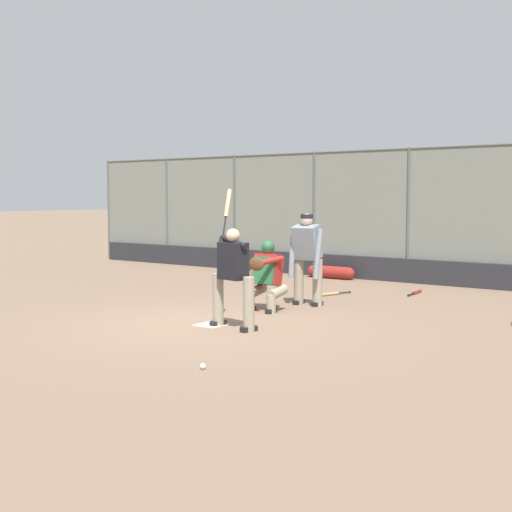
{
  "coord_description": "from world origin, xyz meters",
  "views": [
    {
      "loc": [
        -7.35,
        8.55,
        2.05
      ],
      "look_at": [
        -0.14,
        -1.0,
        1.05
      ],
      "focal_mm": 50.0,
      "sensor_mm": 36.0,
      "label": 1
    }
  ],
  "objects_px": {
    "catcher_behind_plate": "(266,274)",
    "equipment_bag_dugout_side": "(331,272)",
    "spare_bat_by_padding": "(332,294)",
    "baseball_loose": "(203,366)",
    "batter_at_plate": "(233,274)",
    "umpire_home": "(307,256)",
    "spare_bat_near_backstop": "(416,292)"
  },
  "relations": [
    {
      "from": "umpire_home",
      "to": "spare_bat_by_padding",
      "type": "height_order",
      "value": "umpire_home"
    },
    {
      "from": "batter_at_plate",
      "to": "equipment_bag_dugout_side",
      "type": "xyz_separation_m",
      "value": [
        2.31,
        -6.77,
        -0.7
      ]
    },
    {
      "from": "catcher_behind_plate",
      "to": "umpire_home",
      "type": "distance_m",
      "value": 1.04
    },
    {
      "from": "batter_at_plate",
      "to": "spare_bat_by_padding",
      "type": "relative_size",
      "value": 2.77
    },
    {
      "from": "catcher_behind_plate",
      "to": "equipment_bag_dugout_side",
      "type": "distance_m",
      "value": 5.38
    },
    {
      "from": "catcher_behind_plate",
      "to": "spare_bat_near_backstop",
      "type": "distance_m",
      "value": 3.96
    },
    {
      "from": "catcher_behind_plate",
      "to": "spare_bat_near_backstop",
      "type": "bearing_deg",
      "value": -113.77
    },
    {
      "from": "umpire_home",
      "to": "batter_at_plate",
      "type": "bearing_deg",
      "value": 94.58
    },
    {
      "from": "spare_bat_by_padding",
      "to": "baseball_loose",
      "type": "bearing_deg",
      "value": 36.38
    },
    {
      "from": "equipment_bag_dugout_side",
      "to": "umpire_home",
      "type": "bearing_deg",
      "value": 115.38
    },
    {
      "from": "catcher_behind_plate",
      "to": "equipment_bag_dugout_side",
      "type": "bearing_deg",
      "value": -77.18
    },
    {
      "from": "batter_at_plate",
      "to": "spare_bat_by_padding",
      "type": "height_order",
      "value": "batter_at_plate"
    },
    {
      "from": "baseball_loose",
      "to": "equipment_bag_dugout_side",
      "type": "relative_size",
      "value": 0.06
    },
    {
      "from": "spare_bat_by_padding",
      "to": "batter_at_plate",
      "type": "bearing_deg",
      "value": 28.08
    },
    {
      "from": "spare_bat_by_padding",
      "to": "umpire_home",
      "type": "bearing_deg",
      "value": 31.12
    },
    {
      "from": "umpire_home",
      "to": "spare_bat_near_backstop",
      "type": "xyz_separation_m",
      "value": [
        -0.97,
        -2.74,
        -0.9
      ]
    },
    {
      "from": "catcher_behind_plate",
      "to": "spare_bat_near_backstop",
      "type": "height_order",
      "value": "catcher_behind_plate"
    },
    {
      "from": "batter_at_plate",
      "to": "umpire_home",
      "type": "distance_m",
      "value": 2.7
    },
    {
      "from": "spare_bat_near_backstop",
      "to": "spare_bat_by_padding",
      "type": "xyz_separation_m",
      "value": [
        1.3,
        1.28,
        0.0
      ]
    },
    {
      "from": "spare_bat_near_backstop",
      "to": "spare_bat_by_padding",
      "type": "relative_size",
      "value": 1.09
    },
    {
      "from": "equipment_bag_dugout_side",
      "to": "spare_bat_by_padding",
      "type": "bearing_deg",
      "value": 121.57
    },
    {
      "from": "spare_bat_near_backstop",
      "to": "batter_at_plate",
      "type": "bearing_deg",
      "value": 166.49
    },
    {
      "from": "umpire_home",
      "to": "equipment_bag_dugout_side",
      "type": "relative_size",
      "value": 1.3
    },
    {
      "from": "catcher_behind_plate",
      "to": "equipment_bag_dugout_side",
      "type": "height_order",
      "value": "catcher_behind_plate"
    },
    {
      "from": "batter_at_plate",
      "to": "spare_bat_by_padding",
      "type": "distance_m",
      "value": 4.27
    },
    {
      "from": "spare_bat_by_padding",
      "to": "baseball_loose",
      "type": "distance_m",
      "value": 6.72
    },
    {
      "from": "umpire_home",
      "to": "baseball_loose",
      "type": "xyz_separation_m",
      "value": [
        -1.73,
        4.93,
        -0.9
      ]
    },
    {
      "from": "batter_at_plate",
      "to": "spare_bat_by_padding",
      "type": "bearing_deg",
      "value": -72.35
    },
    {
      "from": "spare_bat_near_backstop",
      "to": "spare_bat_by_padding",
      "type": "bearing_deg",
      "value": 127.38
    },
    {
      "from": "catcher_behind_plate",
      "to": "baseball_loose",
      "type": "height_order",
      "value": "catcher_behind_plate"
    },
    {
      "from": "batter_at_plate",
      "to": "baseball_loose",
      "type": "relative_size",
      "value": 29.39
    },
    {
      "from": "batter_at_plate",
      "to": "catcher_behind_plate",
      "type": "height_order",
      "value": "batter_at_plate"
    }
  ]
}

